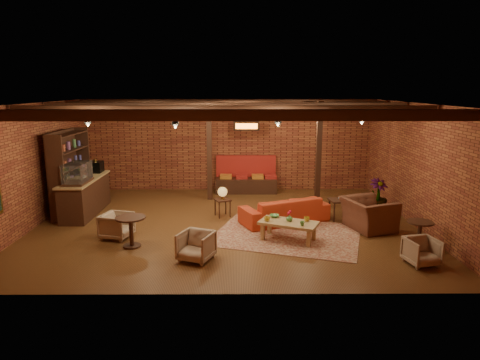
{
  "coord_description": "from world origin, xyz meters",
  "views": [
    {
      "loc": [
        0.3,
        -10.99,
        3.6
      ],
      "look_at": [
        0.37,
        0.2,
        1.17
      ],
      "focal_mm": 32.0,
      "sensor_mm": 36.0,
      "label": 1
    }
  ],
  "objects_px": {
    "side_table_lamp": "(222,194)",
    "side_table_book": "(339,201)",
    "sofa": "(284,210)",
    "armchair_b": "(196,245)",
    "armchair_right": "(369,209)",
    "coffee_table": "(288,224)",
    "round_table_left": "(131,227)",
    "armchair_a": "(117,224)",
    "round_table_right": "(420,231)",
    "plant_tall": "(380,162)",
    "armchair_far": "(422,250)"
  },
  "relations": [
    {
      "from": "side_table_lamp",
      "to": "round_table_left",
      "type": "xyz_separation_m",
      "value": [
        -2.02,
        -2.36,
        -0.17
      ]
    },
    {
      "from": "side_table_lamp",
      "to": "plant_tall",
      "type": "relative_size",
      "value": 0.29
    },
    {
      "from": "side_table_lamp",
      "to": "side_table_book",
      "type": "bearing_deg",
      "value": -5.56
    },
    {
      "from": "side_table_book",
      "to": "sofa",
      "type": "bearing_deg",
      "value": -171.3
    },
    {
      "from": "round_table_right",
      "to": "sofa",
      "type": "bearing_deg",
      "value": 144.41
    },
    {
      "from": "armchair_far",
      "to": "coffee_table",
      "type": "bearing_deg",
      "value": 138.62
    },
    {
      "from": "armchair_right",
      "to": "armchair_far",
      "type": "relative_size",
      "value": 1.98
    },
    {
      "from": "round_table_left",
      "to": "round_table_right",
      "type": "bearing_deg",
      "value": -1.88
    },
    {
      "from": "sofa",
      "to": "armchair_b",
      "type": "height_order",
      "value": "sofa"
    },
    {
      "from": "armchair_b",
      "to": "armchair_a",
      "type": "bearing_deg",
      "value": 168.89
    },
    {
      "from": "armchair_b",
      "to": "armchair_right",
      "type": "relative_size",
      "value": 0.55
    },
    {
      "from": "side_table_lamp",
      "to": "round_table_right",
      "type": "xyz_separation_m",
      "value": [
        4.52,
        -2.57,
        -0.21
      ]
    },
    {
      "from": "side_table_book",
      "to": "armchair_far",
      "type": "bearing_deg",
      "value": -72.05
    },
    {
      "from": "sofa",
      "to": "plant_tall",
      "type": "relative_size",
      "value": 0.8
    },
    {
      "from": "round_table_left",
      "to": "plant_tall",
      "type": "xyz_separation_m",
      "value": [
        6.54,
        2.74,
        1.01
      ]
    },
    {
      "from": "sofa",
      "to": "armchair_far",
      "type": "relative_size",
      "value": 3.83
    },
    {
      "from": "sofa",
      "to": "round_table_right",
      "type": "bearing_deg",
      "value": 120.66
    },
    {
      "from": "armchair_b",
      "to": "side_table_lamp",
      "type": "bearing_deg",
      "value": 104.35
    },
    {
      "from": "armchair_a",
      "to": "round_table_right",
      "type": "distance_m",
      "value": 7.08
    },
    {
      "from": "sofa",
      "to": "armchair_b",
      "type": "xyz_separation_m",
      "value": [
        -2.15,
        -2.59,
        -0.01
      ]
    },
    {
      "from": "round_table_right",
      "to": "plant_tall",
      "type": "relative_size",
      "value": 0.22
    },
    {
      "from": "armchair_a",
      "to": "plant_tall",
      "type": "xyz_separation_m",
      "value": [
        7.03,
        2.16,
        1.15
      ]
    },
    {
      "from": "side_table_book",
      "to": "round_table_right",
      "type": "height_order",
      "value": "round_table_right"
    },
    {
      "from": "coffee_table",
      "to": "side_table_book",
      "type": "xyz_separation_m",
      "value": [
        1.6,
        1.64,
        0.12
      ]
    },
    {
      "from": "coffee_table",
      "to": "round_table_left",
      "type": "xyz_separation_m",
      "value": [
        -3.65,
        -0.41,
        0.07
      ]
    },
    {
      "from": "sofa",
      "to": "side_table_book",
      "type": "relative_size",
      "value": 3.98
    },
    {
      "from": "side_table_book",
      "to": "plant_tall",
      "type": "xyz_separation_m",
      "value": [
        1.29,
        0.7,
        0.96
      ]
    },
    {
      "from": "coffee_table",
      "to": "armchair_right",
      "type": "distance_m",
      "value": 2.31
    },
    {
      "from": "round_table_left",
      "to": "armchair_right",
      "type": "xyz_separation_m",
      "value": [
        5.81,
        1.21,
        0.06
      ]
    },
    {
      "from": "round_table_left",
      "to": "plant_tall",
      "type": "distance_m",
      "value": 7.16
    },
    {
      "from": "round_table_right",
      "to": "side_table_book",
      "type": "bearing_deg",
      "value": 119.7
    },
    {
      "from": "coffee_table",
      "to": "plant_tall",
      "type": "bearing_deg",
      "value": 38.98
    },
    {
      "from": "plant_tall",
      "to": "side_table_book",
      "type": "bearing_deg",
      "value": -151.34
    },
    {
      "from": "armchair_far",
      "to": "plant_tall",
      "type": "height_order",
      "value": "plant_tall"
    },
    {
      "from": "side_table_lamp",
      "to": "plant_tall",
      "type": "bearing_deg",
      "value": 4.91
    },
    {
      "from": "armchair_a",
      "to": "armchair_b",
      "type": "height_order",
      "value": "armchair_a"
    },
    {
      "from": "round_table_left",
      "to": "armchair_far",
      "type": "bearing_deg",
      "value": -9.5
    },
    {
      "from": "side_table_lamp",
      "to": "armchair_far",
      "type": "xyz_separation_m",
      "value": [
        4.24,
        -3.4,
        -0.34
      ]
    },
    {
      "from": "round_table_left",
      "to": "side_table_book",
      "type": "relative_size",
      "value": 1.19
    },
    {
      "from": "sofa",
      "to": "side_table_book",
      "type": "height_order",
      "value": "sofa"
    },
    {
      "from": "round_table_left",
      "to": "armchair_right",
      "type": "distance_m",
      "value": 5.94
    },
    {
      "from": "armchair_b",
      "to": "round_table_right",
      "type": "height_order",
      "value": "armchair_b"
    },
    {
      "from": "coffee_table",
      "to": "armchair_far",
      "type": "height_order",
      "value": "coffee_table"
    },
    {
      "from": "armchair_right",
      "to": "side_table_lamp",
      "type": "bearing_deg",
      "value": 54.72
    },
    {
      "from": "armchair_right",
      "to": "plant_tall",
      "type": "xyz_separation_m",
      "value": [
        0.73,
        1.53,
        0.96
      ]
    },
    {
      "from": "armchair_b",
      "to": "armchair_right",
      "type": "distance_m",
      "value": 4.7
    },
    {
      "from": "coffee_table",
      "to": "armchair_right",
      "type": "xyz_separation_m",
      "value": [
        2.16,
        0.81,
        0.13
      ]
    },
    {
      "from": "armchair_b",
      "to": "side_table_book",
      "type": "xyz_separation_m",
      "value": [
        3.69,
        2.83,
        0.19
      ]
    },
    {
      "from": "coffee_table",
      "to": "side_table_lamp",
      "type": "xyz_separation_m",
      "value": [
        -1.63,
        1.95,
        0.24
      ]
    },
    {
      "from": "armchair_b",
      "to": "plant_tall",
      "type": "height_order",
      "value": "plant_tall"
    }
  ]
}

